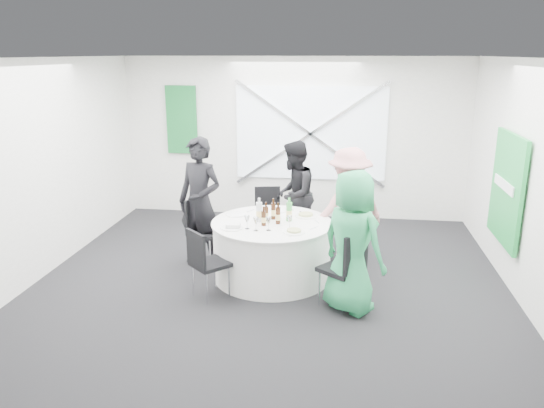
# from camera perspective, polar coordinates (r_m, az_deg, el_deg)

# --- Properties ---
(floor) EXTENTS (6.00, 6.00, 0.00)m
(floor) POSITION_cam_1_polar(r_m,az_deg,el_deg) (6.90, -0.23, -8.47)
(floor) COLOR black
(floor) RESTS_ON ground
(ceiling) EXTENTS (6.00, 6.00, 0.00)m
(ceiling) POSITION_cam_1_polar(r_m,az_deg,el_deg) (6.28, -0.26, 15.47)
(ceiling) COLOR white
(ceiling) RESTS_ON wall_back
(wall_back) EXTENTS (6.00, 0.00, 6.00)m
(wall_back) POSITION_cam_1_polar(r_m,az_deg,el_deg) (9.37, 2.33, 7.05)
(wall_back) COLOR silver
(wall_back) RESTS_ON floor
(wall_front) EXTENTS (6.00, 0.00, 6.00)m
(wall_front) POSITION_cam_1_polar(r_m,az_deg,el_deg) (3.64, -6.88, -7.74)
(wall_front) COLOR silver
(wall_front) RESTS_ON floor
(wall_left) EXTENTS (0.00, 6.00, 6.00)m
(wall_left) POSITION_cam_1_polar(r_m,az_deg,el_deg) (7.47, -23.72, 3.39)
(wall_left) COLOR silver
(wall_left) RESTS_ON floor
(wall_right) EXTENTS (0.00, 6.00, 6.00)m
(wall_right) POSITION_cam_1_polar(r_m,az_deg,el_deg) (6.73, 25.96, 1.86)
(wall_right) COLOR silver
(wall_right) RESTS_ON floor
(window_panel) EXTENTS (2.60, 0.03, 1.60)m
(window_panel) POSITION_cam_1_polar(r_m,az_deg,el_deg) (9.30, 4.17, 7.57)
(window_panel) COLOR white
(window_panel) RESTS_ON wall_back
(window_brace_a) EXTENTS (2.63, 0.05, 1.84)m
(window_brace_a) POSITION_cam_1_polar(r_m,az_deg,el_deg) (9.26, 4.15, 7.53)
(window_brace_a) COLOR silver
(window_brace_a) RESTS_ON window_panel
(window_brace_b) EXTENTS (2.63, 0.05, 1.84)m
(window_brace_b) POSITION_cam_1_polar(r_m,az_deg,el_deg) (9.26, 4.15, 7.53)
(window_brace_b) COLOR silver
(window_brace_b) RESTS_ON window_panel
(green_banner) EXTENTS (0.55, 0.04, 1.20)m
(green_banner) POSITION_cam_1_polar(r_m,az_deg,el_deg) (9.68, -9.70, 8.91)
(green_banner) COLOR #146832
(green_banner) RESTS_ON wall_back
(green_sign) EXTENTS (0.05, 1.20, 1.40)m
(green_sign) POSITION_cam_1_polar(r_m,az_deg,el_deg) (7.32, 23.94, 1.50)
(green_sign) COLOR green
(green_sign) RESTS_ON wall_right
(banquet_table) EXTENTS (1.56, 1.56, 0.76)m
(banquet_table) POSITION_cam_1_polar(r_m,az_deg,el_deg) (6.94, 0.00, -4.92)
(banquet_table) COLOR silver
(banquet_table) RESTS_ON floor
(chair_back) EXTENTS (0.47, 0.48, 0.89)m
(chair_back) POSITION_cam_1_polar(r_m,az_deg,el_deg) (8.05, -0.46, -0.87)
(chair_back) COLOR black
(chair_back) RESTS_ON floor
(chair_back_left) EXTENTS (0.54, 0.54, 0.92)m
(chair_back_left) POSITION_cam_1_polar(r_m,az_deg,el_deg) (7.46, -7.62, -2.28)
(chair_back_left) COLOR black
(chair_back_left) RESTS_ON floor
(chair_back_right) EXTENTS (0.62, 0.62, 0.97)m
(chair_back_right) POSITION_cam_1_polar(r_m,az_deg,el_deg) (7.60, 7.73, -1.68)
(chair_back_right) COLOR black
(chair_back_right) RESTS_ON floor
(chair_front_right) EXTENTS (0.60, 0.60, 0.93)m
(chair_front_right) POSITION_cam_1_polar(r_m,az_deg,el_deg) (6.11, 8.07, -6.39)
(chair_front_right) COLOR black
(chair_front_right) RESTS_ON floor
(chair_front_left) EXTENTS (0.56, 0.56, 0.87)m
(chair_front_left) POSITION_cam_1_polar(r_m,az_deg,el_deg) (6.35, -7.28, -5.90)
(chair_front_left) COLOR black
(chair_front_left) RESTS_ON floor
(person_man_back_left) EXTENTS (0.75, 0.61, 1.78)m
(person_man_back_left) POSITION_cam_1_polar(r_m,az_deg,el_deg) (7.31, -7.76, 0.23)
(person_man_back_left) COLOR black
(person_man_back_left) RESTS_ON floor
(person_man_back) EXTENTS (0.53, 0.84, 1.62)m
(person_man_back) POSITION_cam_1_polar(r_m,az_deg,el_deg) (7.93, 2.35, 1.01)
(person_man_back) COLOR black
(person_man_back) RESTS_ON floor
(person_woman_pink) EXTENTS (1.17, 0.97, 1.65)m
(person_woman_pink) POSITION_cam_1_polar(r_m,az_deg,el_deg) (7.28, 8.22, -0.37)
(person_woman_pink) COLOR tan
(person_woman_pink) RESTS_ON floor
(person_woman_green) EXTENTS (0.95, 0.91, 1.64)m
(person_woman_green) POSITION_cam_1_polar(r_m,az_deg,el_deg) (5.99, 8.62, -4.08)
(person_woman_green) COLOR #29995B
(person_woman_green) RESTS_ON floor
(plate_back) EXTENTS (0.28, 0.28, 0.01)m
(plate_back) POSITION_cam_1_polar(r_m,az_deg,el_deg) (7.29, 0.90, -0.66)
(plate_back) COLOR white
(plate_back) RESTS_ON banquet_table
(plate_back_left) EXTENTS (0.27, 0.27, 0.01)m
(plate_back_left) POSITION_cam_1_polar(r_m,az_deg,el_deg) (7.12, -3.90, -1.10)
(plate_back_left) COLOR white
(plate_back_left) RESTS_ON banquet_table
(plate_back_right) EXTENTS (0.29, 0.29, 0.04)m
(plate_back_right) POSITION_cam_1_polar(r_m,az_deg,el_deg) (7.05, 3.65, -1.20)
(plate_back_right) COLOR white
(plate_back_right) RESTS_ON banquet_table
(plate_front_right) EXTENTS (0.26, 0.26, 0.04)m
(plate_front_right) POSITION_cam_1_polar(r_m,az_deg,el_deg) (6.41, 2.38, -2.96)
(plate_front_right) COLOR white
(plate_front_right) RESTS_ON banquet_table
(plate_front_left) EXTENTS (0.28, 0.28, 0.01)m
(plate_front_left) POSITION_cam_1_polar(r_m,az_deg,el_deg) (6.59, -4.36, -2.55)
(plate_front_left) COLOR white
(plate_front_left) RESTS_ON banquet_table
(napkin) EXTENTS (0.18, 0.12, 0.05)m
(napkin) POSITION_cam_1_polar(r_m,az_deg,el_deg) (6.56, -4.20, -2.34)
(napkin) COLOR silver
(napkin) RESTS_ON plate_front_left
(beer_bottle_a) EXTENTS (0.06, 0.06, 0.25)m
(beer_bottle_a) POSITION_cam_1_polar(r_m,az_deg,el_deg) (6.83, -0.65, -1.06)
(beer_bottle_a) COLOR #3B1B0A
(beer_bottle_a) RESTS_ON banquet_table
(beer_bottle_b) EXTENTS (0.06, 0.06, 0.28)m
(beer_bottle_b) POSITION_cam_1_polar(r_m,az_deg,el_deg) (6.89, 0.13, -0.77)
(beer_bottle_b) COLOR #3B1B0A
(beer_bottle_b) RESTS_ON banquet_table
(beer_bottle_c) EXTENTS (0.06, 0.06, 0.28)m
(beer_bottle_c) POSITION_cam_1_polar(r_m,az_deg,el_deg) (6.71, 0.65, -1.26)
(beer_bottle_c) COLOR #3B1B0A
(beer_bottle_c) RESTS_ON banquet_table
(beer_bottle_d) EXTENTS (0.06, 0.06, 0.25)m
(beer_bottle_d) POSITION_cam_1_polar(r_m,az_deg,el_deg) (6.64, -0.90, -1.55)
(beer_bottle_d) COLOR #3B1B0A
(beer_bottle_d) RESTS_ON banquet_table
(green_water_bottle) EXTENTS (0.08, 0.08, 0.31)m
(green_water_bottle) POSITION_cam_1_polar(r_m,az_deg,el_deg) (6.82, 1.85, -0.84)
(green_water_bottle) COLOR green
(green_water_bottle) RESTS_ON banquet_table
(clear_water_bottle) EXTENTS (0.08, 0.08, 0.31)m
(clear_water_bottle) POSITION_cam_1_polar(r_m,az_deg,el_deg) (6.80, -1.39, -0.89)
(clear_water_bottle) COLOR silver
(clear_water_bottle) RESTS_ON banquet_table
(wine_glass_a) EXTENTS (0.07, 0.07, 0.17)m
(wine_glass_a) POSITION_cam_1_polar(r_m,az_deg,el_deg) (6.45, -1.75, -1.83)
(wine_glass_a) COLOR white
(wine_glass_a) RESTS_ON banquet_table
(wine_glass_b) EXTENTS (0.07, 0.07, 0.17)m
(wine_glass_b) POSITION_cam_1_polar(r_m,az_deg,el_deg) (6.45, -0.38, -1.81)
(wine_glass_b) COLOR white
(wine_glass_b) RESTS_ON banquet_table
(wine_glass_c) EXTENTS (0.07, 0.07, 0.17)m
(wine_glass_c) POSITION_cam_1_polar(r_m,az_deg,el_deg) (6.52, -2.70, -1.64)
(wine_glass_c) COLOR white
(wine_glass_c) RESTS_ON banquet_table
(wine_glass_d) EXTENTS (0.07, 0.07, 0.17)m
(wine_glass_d) POSITION_cam_1_polar(r_m,az_deg,el_deg) (6.51, 1.89, -1.66)
(wine_glass_d) COLOR white
(wine_glass_d) RESTS_ON banquet_table
(fork_a) EXTENTS (0.11, 0.13, 0.01)m
(fork_a) POSITION_cam_1_polar(r_m,az_deg,el_deg) (6.33, 2.32, -3.35)
(fork_a) COLOR silver
(fork_a) RESTS_ON banquet_table
(knife_a) EXTENTS (0.10, 0.13, 0.01)m
(knife_a) POSITION_cam_1_polar(r_m,az_deg,el_deg) (6.58, 4.49, -2.60)
(knife_a) COLOR silver
(knife_a) RESTS_ON banquet_table
(fork_b) EXTENTS (0.10, 0.13, 0.01)m
(fork_b) POSITION_cam_1_polar(r_m,az_deg,el_deg) (7.29, -2.32, -0.72)
(fork_b) COLOR silver
(fork_b) RESTS_ON banquet_table
(knife_b) EXTENTS (0.10, 0.13, 0.01)m
(knife_b) POSITION_cam_1_polar(r_m,az_deg,el_deg) (7.07, -4.21, -1.29)
(knife_b) COLOR silver
(knife_b) RESTS_ON banquet_table
(fork_c) EXTENTS (0.15, 0.02, 0.01)m
(fork_c) POSITION_cam_1_polar(r_m,az_deg,el_deg) (7.32, 1.75, -0.64)
(fork_c) COLOR silver
(fork_c) RESTS_ON banquet_table
(knife_c) EXTENTS (0.15, 0.03, 0.01)m
(knife_c) POSITION_cam_1_polar(r_m,az_deg,el_deg) (7.34, -1.08, -0.57)
(knife_c) COLOR silver
(knife_c) RESTS_ON banquet_table
(fork_d) EXTENTS (0.08, 0.14, 0.01)m
(fork_d) POSITION_cam_1_polar(r_m,az_deg,el_deg) (6.84, 4.83, -1.88)
(fork_d) COLOR silver
(fork_d) RESTS_ON banquet_table
(knife_d) EXTENTS (0.10, 0.13, 0.01)m
(knife_d) POSITION_cam_1_polar(r_m,az_deg,el_deg) (7.20, 3.28, -0.93)
(knife_d) COLOR silver
(knife_d) RESTS_ON banquet_table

